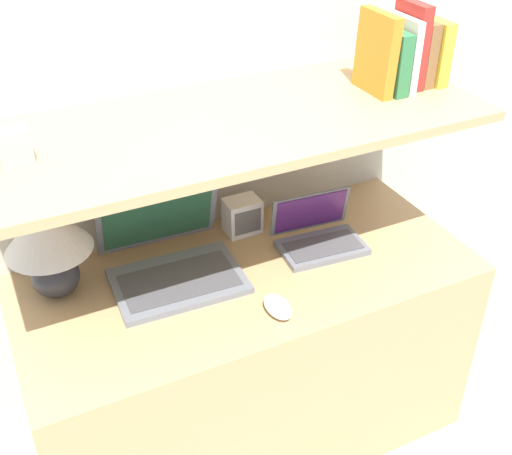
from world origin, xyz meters
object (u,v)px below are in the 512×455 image
object	(u,v)px
laptop_large	(171,257)
book_white	(400,52)
shelf_gadget	(14,146)
table_lamp	(47,238)
book_brown	(420,52)
laptop_small	(318,236)
book_orange	(376,53)
book_red	(410,45)
computer_mouse	(279,306)
book_yellow	(431,50)
router_box	(242,216)
book_green	(388,59)

from	to	relation	value
laptop_large	book_white	xyz separation A→B (m)	(0.74, -0.03, 0.53)
book_white	shelf_gadget	size ratio (longest dim) A/B	2.59
table_lamp	book_brown	distance (m)	1.21
book_brown	book_white	bearing A→B (deg)	180.00
laptop_small	book_orange	xyz separation A→B (m)	(0.18, 0.04, 0.56)
table_lamp	book_orange	distance (m)	1.07
laptop_small	book_red	size ratio (longest dim) A/B	1.16
book_red	table_lamp	bearing A→B (deg)	175.39
book_white	book_orange	bearing A→B (deg)	180.00
book_brown	book_white	distance (m)	0.08
computer_mouse	book_brown	world-z (taller)	book_brown
book_yellow	shelf_gadget	bearing A→B (deg)	180.00
table_lamp	book_white	xyz separation A→B (m)	(1.07, -0.09, 0.40)
book_red	book_yellow	bearing A→B (deg)	0.00
shelf_gadget	book_orange	bearing A→B (deg)	-0.00
router_box	shelf_gadget	bearing A→B (deg)	-167.55
book_white	book_green	xyz separation A→B (m)	(-0.04, 0.00, -0.02)
laptop_small	book_green	xyz separation A→B (m)	(0.22, 0.04, 0.54)
router_box	laptop_large	bearing A→B (deg)	-158.47
book_yellow	book_white	bearing A→B (deg)	180.00
table_lamp	shelf_gadget	bearing A→B (deg)	-111.55
book_brown	book_red	bearing A→B (deg)	180.00
computer_mouse	book_brown	xyz separation A→B (m)	(0.60, 0.27, 0.56)
laptop_large	book_orange	distance (m)	0.85
router_box	book_yellow	xyz separation A→B (m)	(0.57, -0.14, 0.52)
shelf_gadget	book_yellow	bearing A→B (deg)	-0.00
laptop_large	book_white	size ratio (longest dim) A/B	1.86
book_brown	laptop_large	bearing A→B (deg)	177.84
laptop_small	shelf_gadget	bearing A→B (deg)	177.43
router_box	book_brown	xyz separation A→B (m)	(0.52, -0.14, 0.52)
book_red	book_brown	bearing A→B (deg)	0.00
book_orange	laptop_large	bearing A→B (deg)	177.32
computer_mouse	book_white	xyz separation A→B (m)	(0.53, 0.27, 0.57)
laptop_small	shelf_gadget	size ratio (longest dim) A/B	3.47
book_yellow	book_red	xyz separation A→B (m)	(-0.08, 0.00, 0.03)
computer_mouse	book_red	size ratio (longest dim) A/B	0.48
book_red	book_green	world-z (taller)	book_red
laptop_small	book_red	world-z (taller)	book_red
book_red	book_green	size ratio (longest dim) A/B	1.35
table_lamp	laptop_large	size ratio (longest dim) A/B	0.75
computer_mouse	book_green	xyz separation A→B (m)	(0.49, 0.27, 0.55)
book_red	shelf_gadget	size ratio (longest dim) A/B	3.00
table_lamp	router_box	size ratio (longest dim) A/B	2.48
book_green	shelf_gadget	distance (m)	1.07
book_yellow	book_white	distance (m)	0.12
router_box	book_white	distance (m)	0.71
laptop_small	book_yellow	bearing A→B (deg)	5.64
laptop_large	book_green	size ratio (longest dim) A/B	2.18
book_green	shelf_gadget	size ratio (longest dim) A/B	2.22
book_white	shelf_gadget	bearing A→B (deg)	180.00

